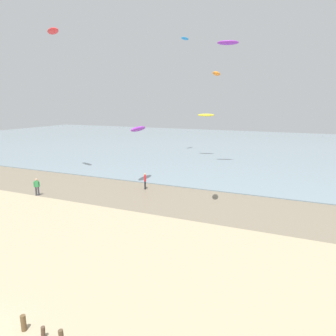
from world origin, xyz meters
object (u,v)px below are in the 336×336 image
at_px(kite_aloft_1, 185,39).
at_px(kite_aloft_3, 53,31).
at_px(kite_aloft_0, 228,43).
at_px(person_by_waterline, 145,181).
at_px(person_mid_beach, 37,186).
at_px(kite_aloft_2, 216,74).
at_px(kite_aloft_4, 206,115).
at_px(kite_aloft_5, 138,129).

xyz_separation_m(kite_aloft_1, kite_aloft_3, (-8.04, -21.04, -2.15)).
bearing_deg(kite_aloft_0, kite_aloft_3, 16.56).
relative_size(kite_aloft_0, kite_aloft_3, 0.99).
height_order(person_by_waterline, kite_aloft_0, kite_aloft_0).
xyz_separation_m(person_mid_beach, kite_aloft_0, (13.31, 20.19, 15.47)).
bearing_deg(kite_aloft_3, person_by_waterline, 19.59).
xyz_separation_m(person_mid_beach, kite_aloft_2, (16.98, 2.33, 10.15)).
xyz_separation_m(kite_aloft_0, kite_aloft_3, (-17.39, -12.22, 0.56)).
height_order(person_by_waterline, kite_aloft_1, kite_aloft_1).
relative_size(person_by_waterline, kite_aloft_4, 0.64).
relative_size(kite_aloft_2, kite_aloft_4, 0.68).
xyz_separation_m(kite_aloft_2, kite_aloft_4, (-8.92, 26.00, -4.17)).
bearing_deg(person_by_waterline, kite_aloft_1, 101.37).
xyz_separation_m(kite_aloft_3, kite_aloft_4, (12.14, 20.36, -10.06)).
xyz_separation_m(person_mid_beach, kite_aloft_3, (-4.09, 7.97, 16.03)).
bearing_deg(kite_aloft_2, kite_aloft_3, 61.58).
distance_m(person_mid_beach, kite_aloft_5, 11.82).
bearing_deg(kite_aloft_0, person_mid_beach, 38.08).
bearing_deg(kite_aloft_3, kite_aloft_4, 85.99).
height_order(person_mid_beach, kite_aloft_4, kite_aloft_4).
distance_m(person_by_waterline, kite_aloft_3, 20.44).
bearing_deg(kite_aloft_3, kite_aloft_5, 27.88).
distance_m(person_by_waterline, kite_aloft_2, 13.83).
relative_size(person_by_waterline, kite_aloft_5, 0.55).
bearing_deg(person_mid_beach, kite_aloft_2, 7.81).
xyz_separation_m(person_by_waterline, kite_aloft_5, (-1.72, 1.80, 5.19)).
xyz_separation_m(kite_aloft_2, kite_aloft_5, (-10.20, 5.85, -4.95)).
distance_m(kite_aloft_0, kite_aloft_5, 17.11).
bearing_deg(kite_aloft_1, kite_aloft_2, 35.17).
height_order(kite_aloft_4, kite_aloft_5, kite_aloft_4).
bearing_deg(kite_aloft_4, person_mid_beach, -124.12).
distance_m(person_mid_beach, kite_aloft_1, 34.46).
relative_size(person_by_waterline, kite_aloft_2, 0.95).
relative_size(kite_aloft_1, kite_aloft_2, 1.18).
distance_m(kite_aloft_1, kite_aloft_5, 24.71).
xyz_separation_m(person_by_waterline, kite_aloft_1, (-4.55, 22.63, 18.18)).
xyz_separation_m(kite_aloft_1, kite_aloft_2, (13.03, -26.68, -8.03)).
relative_size(person_by_waterline, kite_aloft_1, 0.80).
relative_size(kite_aloft_0, kite_aloft_5, 0.89).
bearing_deg(kite_aloft_5, kite_aloft_1, -175.50).
distance_m(person_by_waterline, kite_aloft_0, 21.29).
bearing_deg(kite_aloft_1, kite_aloft_4, 89.77).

